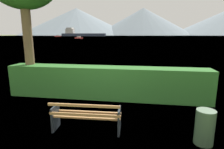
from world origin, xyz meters
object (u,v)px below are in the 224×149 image
object	(u,v)px
cargo_ship_large	(80,34)
tender_far	(58,36)
park_bench	(86,116)
trash_bin	(205,127)
fishing_boat_near	(79,38)

from	to	relation	value
cargo_ship_large	tender_far	distance (m)	69.25
park_bench	trash_bin	distance (m)	2.94
fishing_boat_near	tender_far	size ratio (longest dim) A/B	0.92
trash_bin	cargo_ship_large	distance (m)	281.78
cargo_ship_large	fishing_boat_near	size ratio (longest dim) A/B	9.92
park_bench	tender_far	world-z (taller)	tender_far
trash_bin	fishing_boat_near	distance (m)	116.52
park_bench	fishing_boat_near	distance (m)	115.41
cargo_ship_large	tender_far	size ratio (longest dim) A/B	9.15
trash_bin	fishing_boat_near	world-z (taller)	fishing_boat_near
fishing_boat_near	trash_bin	bearing A→B (deg)	-69.57
trash_bin	fishing_boat_near	size ratio (longest dim) A/B	0.13
trash_bin	park_bench	bearing A→B (deg)	177.74
trash_bin	cargo_ship_large	xyz separation A→B (m)	(-92.22, 266.24, 3.02)
trash_bin	cargo_ship_large	bearing A→B (deg)	109.11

